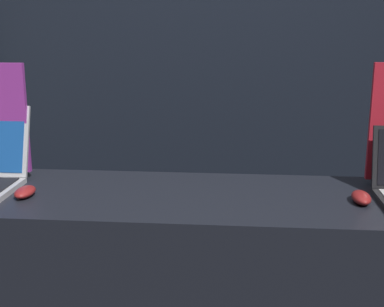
{
  "coord_description": "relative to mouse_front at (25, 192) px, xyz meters",
  "views": [
    {
      "loc": [
        0.15,
        -1.5,
        1.5
      ],
      "look_at": [
        -0.0,
        0.28,
        1.05
      ],
      "focal_mm": 50.0,
      "sensor_mm": 36.0,
      "label": 1
    }
  ],
  "objects": [
    {
      "name": "mouse_back",
      "position": [
        1.15,
        0.03,
        0.0
      ],
      "size": [
        0.06,
        0.12,
        0.04
      ],
      "color": "maroon",
      "rests_on": "display_counter"
    },
    {
      "name": "mouse_front",
      "position": [
        0.0,
        0.0,
        0.0
      ],
      "size": [
        0.06,
        0.12,
        0.03
      ],
      "color": "maroon",
      "rests_on": "display_counter"
    },
    {
      "name": "wall_back",
      "position": [
        0.58,
        1.34,
        0.48
      ],
      "size": [
        8.0,
        0.05,
        2.8
      ],
      "color": "black",
      "rests_on": "ground_plane"
    }
  ]
}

